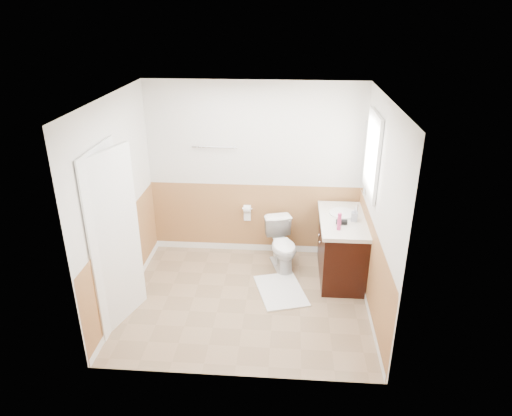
# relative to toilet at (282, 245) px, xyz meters

# --- Properties ---
(floor) EXTENTS (3.00, 3.00, 0.00)m
(floor) POSITION_rel_toilet_xyz_m (-0.42, -0.84, -0.34)
(floor) COLOR #8C7051
(floor) RESTS_ON ground
(ceiling) EXTENTS (3.00, 3.00, 0.00)m
(ceiling) POSITION_rel_toilet_xyz_m (-0.42, -0.84, 2.16)
(ceiling) COLOR white
(ceiling) RESTS_ON floor
(wall_back) EXTENTS (3.00, 0.00, 3.00)m
(wall_back) POSITION_rel_toilet_xyz_m (-0.42, 0.46, 0.91)
(wall_back) COLOR silver
(wall_back) RESTS_ON floor
(wall_front) EXTENTS (3.00, 0.00, 3.00)m
(wall_front) POSITION_rel_toilet_xyz_m (-0.42, -2.14, 0.91)
(wall_front) COLOR silver
(wall_front) RESTS_ON floor
(wall_left) EXTENTS (0.00, 3.00, 3.00)m
(wall_left) POSITION_rel_toilet_xyz_m (-1.92, -0.84, 0.91)
(wall_left) COLOR silver
(wall_left) RESTS_ON floor
(wall_right) EXTENTS (0.00, 3.00, 3.00)m
(wall_right) POSITION_rel_toilet_xyz_m (1.08, -0.84, 0.91)
(wall_right) COLOR silver
(wall_right) RESTS_ON floor
(wainscot_back) EXTENTS (3.00, 0.00, 3.00)m
(wainscot_back) POSITION_rel_toilet_xyz_m (-0.42, 0.45, 0.16)
(wainscot_back) COLOR #B57E48
(wainscot_back) RESTS_ON floor
(wainscot_front) EXTENTS (3.00, 0.00, 3.00)m
(wainscot_front) POSITION_rel_toilet_xyz_m (-0.42, -2.13, 0.16)
(wainscot_front) COLOR #B57E48
(wainscot_front) RESTS_ON floor
(wainscot_left) EXTENTS (0.00, 2.60, 2.60)m
(wainscot_left) POSITION_rel_toilet_xyz_m (-1.91, -0.84, 0.16)
(wainscot_left) COLOR #B57E48
(wainscot_left) RESTS_ON floor
(wainscot_right) EXTENTS (0.00, 2.60, 2.60)m
(wainscot_right) POSITION_rel_toilet_xyz_m (1.06, -0.84, 0.16)
(wainscot_right) COLOR #B57E48
(wainscot_right) RESTS_ON floor
(toilet) EXTENTS (0.55, 0.75, 0.68)m
(toilet) POSITION_rel_toilet_xyz_m (0.00, 0.00, 0.00)
(toilet) COLOR white
(toilet) RESTS_ON floor
(bath_mat) EXTENTS (0.76, 0.92, 0.02)m
(bath_mat) POSITION_rel_toilet_xyz_m (0.00, -0.63, -0.33)
(bath_mat) COLOR white
(bath_mat) RESTS_ON floor
(vanity_cabinet) EXTENTS (0.55, 1.10, 0.80)m
(vanity_cabinet) POSITION_rel_toilet_xyz_m (0.79, -0.17, 0.06)
(vanity_cabinet) COLOR black
(vanity_cabinet) RESTS_ON floor
(vanity_knob_left) EXTENTS (0.03, 0.03, 0.03)m
(vanity_knob_left) POSITION_rel_toilet_xyz_m (0.49, -0.27, 0.21)
(vanity_knob_left) COLOR #B4B5BB
(vanity_knob_left) RESTS_ON vanity_cabinet
(vanity_knob_right) EXTENTS (0.03, 0.03, 0.03)m
(vanity_knob_right) POSITION_rel_toilet_xyz_m (0.49, -0.07, 0.21)
(vanity_knob_right) COLOR #B9B9C0
(vanity_knob_right) RESTS_ON vanity_cabinet
(countertop) EXTENTS (0.60, 1.15, 0.05)m
(countertop) POSITION_rel_toilet_xyz_m (0.78, -0.17, 0.49)
(countertop) COLOR beige
(countertop) RESTS_ON vanity_cabinet
(sink_basin) EXTENTS (0.36, 0.36, 0.02)m
(sink_basin) POSITION_rel_toilet_xyz_m (0.79, -0.02, 0.52)
(sink_basin) COLOR white
(sink_basin) RESTS_ON countertop
(faucet) EXTENTS (0.02, 0.02, 0.14)m
(faucet) POSITION_rel_toilet_xyz_m (0.97, -0.02, 0.58)
(faucet) COLOR silver
(faucet) RESTS_ON countertop
(lotion_bottle) EXTENTS (0.05, 0.05, 0.22)m
(lotion_bottle) POSITION_rel_toilet_xyz_m (0.69, -0.50, 0.62)
(lotion_bottle) COLOR #C2326B
(lotion_bottle) RESTS_ON countertop
(soap_dispenser) EXTENTS (0.09, 0.10, 0.18)m
(soap_dispenser) POSITION_rel_toilet_xyz_m (0.91, -0.23, 0.60)
(soap_dispenser) COLOR #9BA0AF
(soap_dispenser) RESTS_ON countertop
(hair_dryer_body) EXTENTS (0.14, 0.07, 0.07)m
(hair_dryer_body) POSITION_rel_toilet_xyz_m (0.74, -0.34, 0.55)
(hair_dryer_body) COLOR black
(hair_dryer_body) RESTS_ON countertop
(hair_dryer_handle) EXTENTS (0.03, 0.03, 0.07)m
(hair_dryer_handle) POSITION_rel_toilet_xyz_m (0.71, -0.29, 0.52)
(hair_dryer_handle) COLOR black
(hair_dryer_handle) RESTS_ON countertop
(mirror_panel) EXTENTS (0.02, 0.35, 0.90)m
(mirror_panel) POSITION_rel_toilet_xyz_m (1.05, 0.26, 1.21)
(mirror_panel) COLOR silver
(mirror_panel) RESTS_ON wall_right
(window_frame) EXTENTS (0.04, 0.80, 1.00)m
(window_frame) POSITION_rel_toilet_xyz_m (1.05, -0.25, 1.41)
(window_frame) COLOR white
(window_frame) RESTS_ON wall_right
(window_glass) EXTENTS (0.01, 0.70, 0.90)m
(window_glass) POSITION_rel_toilet_xyz_m (1.06, -0.25, 1.41)
(window_glass) COLOR white
(window_glass) RESTS_ON wall_right
(door) EXTENTS (0.29, 0.78, 2.04)m
(door) POSITION_rel_toilet_xyz_m (-1.82, -1.29, 0.68)
(door) COLOR white
(door) RESTS_ON wall_left
(door_frame) EXTENTS (0.02, 0.92, 2.10)m
(door_frame) POSITION_rel_toilet_xyz_m (-1.90, -1.29, 0.69)
(door_frame) COLOR white
(door_frame) RESTS_ON wall_left
(door_knob) EXTENTS (0.06, 0.06, 0.06)m
(door_knob) POSITION_rel_toilet_xyz_m (-1.76, -0.96, 0.61)
(door_knob) COLOR silver
(door_knob) RESTS_ON door
(towel_bar) EXTENTS (0.62, 0.02, 0.02)m
(towel_bar) POSITION_rel_toilet_xyz_m (-0.97, 0.41, 1.26)
(towel_bar) COLOR silver
(towel_bar) RESTS_ON wall_back
(tp_holder_bar) EXTENTS (0.14, 0.02, 0.02)m
(tp_holder_bar) POSITION_rel_toilet_xyz_m (-0.52, 0.39, 0.36)
(tp_holder_bar) COLOR silver
(tp_holder_bar) RESTS_ON wall_back
(tp_roll) EXTENTS (0.10, 0.11, 0.11)m
(tp_roll) POSITION_rel_toilet_xyz_m (-0.52, 0.39, 0.36)
(tp_roll) COLOR white
(tp_roll) RESTS_ON tp_holder_bar
(tp_sheet) EXTENTS (0.10, 0.01, 0.16)m
(tp_sheet) POSITION_rel_toilet_xyz_m (-0.52, 0.39, 0.25)
(tp_sheet) COLOR white
(tp_sheet) RESTS_ON tp_roll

